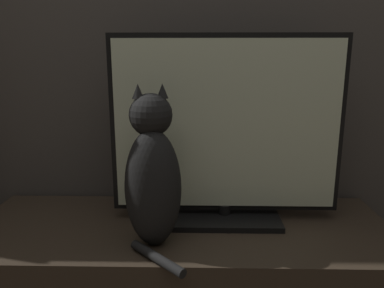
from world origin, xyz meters
The scene contains 3 objects.
tv_stand centered at (0.00, 0.91, 0.25)m, with size 1.49×0.55×0.49m.
tv centered at (0.16, 0.97, 0.81)m, with size 0.82×0.24×0.67m.
cat centered at (-0.08, 0.78, 0.72)m, with size 0.21×0.31×0.51m.
Camera 1 is at (0.06, -0.33, 1.08)m, focal length 35.00 mm.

